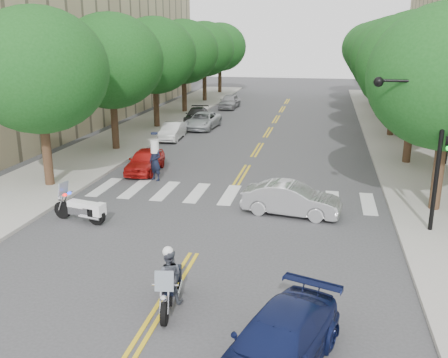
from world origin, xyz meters
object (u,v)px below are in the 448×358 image
(motorcycle_parked, at_px, (83,209))
(motorcycle_police, at_px, (169,280))
(convertible, at_px, (291,199))
(officer_standing, at_px, (155,161))
(sedan_blue, at_px, (277,345))

(motorcycle_parked, bearing_deg, motorcycle_police, -123.58)
(convertible, bearing_deg, motorcycle_parked, 116.40)
(motorcycle_police, distance_m, officer_standing, 12.38)
(sedan_blue, bearing_deg, motorcycle_police, 164.94)
(motorcycle_parked, distance_m, officer_standing, 6.25)
(motorcycle_police, xyz_separation_m, officer_standing, (-4.37, 11.58, 0.19))
(motorcycle_police, xyz_separation_m, sedan_blue, (3.13, -2.10, -0.16))
(motorcycle_police, height_order, sedan_blue, motorcycle_police)
(motorcycle_parked, bearing_deg, sedan_blue, -119.56)
(motorcycle_parked, height_order, convertible, motorcycle_parked)
(motorcycle_police, xyz_separation_m, motorcycle_parked, (-5.24, 5.41, -0.26))
(motorcycle_parked, relative_size, officer_standing, 1.20)
(motorcycle_police, distance_m, motorcycle_parked, 7.53)
(convertible, bearing_deg, sedan_blue, -168.84)
(motorcycle_parked, distance_m, convertible, 8.35)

